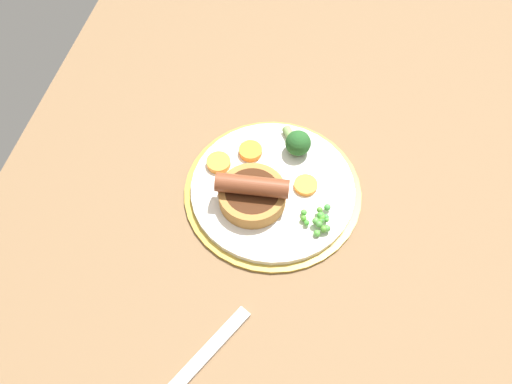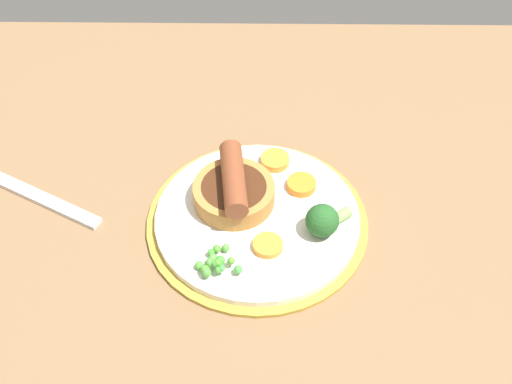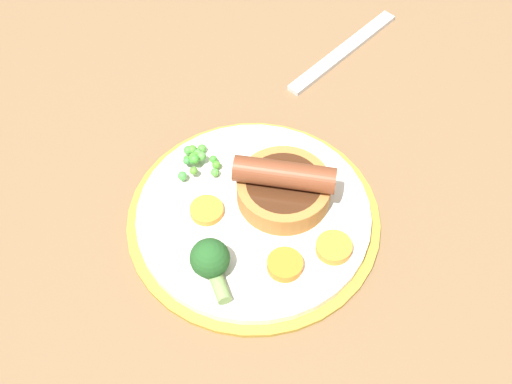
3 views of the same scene
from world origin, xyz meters
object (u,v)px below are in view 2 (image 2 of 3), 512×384
at_px(broccoli_floret_near, 324,220).
at_px(carrot_slice_3, 275,160).
at_px(pea_pile, 216,262).
at_px(carrot_slice_0, 301,185).
at_px(dinner_plate, 257,221).
at_px(carrot_slice_2, 268,245).
at_px(fork, 36,196).
at_px(sausage_pudding, 237,190).

relative_size(broccoli_floret_near, carrot_slice_3, 1.58).
height_order(pea_pile, carrot_slice_0, pea_pile).
xyz_separation_m(dinner_plate, carrot_slice_0, (-0.05, -0.04, 0.01)).
distance_m(dinner_plate, pea_pile, 0.09).
bearing_deg(carrot_slice_3, carrot_slice_2, 86.20).
bearing_deg(fork, carrot_slice_3, -142.35).
relative_size(dinner_plate, pea_pile, 4.94).
bearing_deg(fork, broccoli_floret_near, -161.66).
relative_size(broccoli_floret_near, carrot_slice_2, 1.65).
distance_m(carrot_slice_2, fork, 0.28).
height_order(dinner_plate, pea_pile, pea_pile).
bearing_deg(dinner_plate, carrot_slice_3, -103.54).
bearing_deg(carrot_slice_3, carrot_slice_0, 127.44).
distance_m(broccoli_floret_near, carrot_slice_3, 0.12).
height_order(broccoli_floret_near, fork, broccoli_floret_near).
relative_size(dinner_plate, sausage_pudding, 2.50).
bearing_deg(carrot_slice_3, fork, 9.49).
bearing_deg(sausage_pudding, dinner_plate, -141.44).
bearing_deg(pea_pile, carrot_slice_0, -128.47).
xyz_separation_m(pea_pile, fork, (0.22, -0.11, -0.02)).
distance_m(sausage_pudding, carrot_slice_3, 0.08).
height_order(sausage_pudding, carrot_slice_3, sausage_pudding).
bearing_deg(fork, sausage_pudding, -155.28).
relative_size(carrot_slice_2, carrot_slice_3, 0.95).
bearing_deg(carrot_slice_0, broccoli_floret_near, 108.43).
height_order(carrot_slice_0, carrot_slice_3, same).
bearing_deg(carrot_slice_3, dinner_plate, 76.46).
relative_size(sausage_pudding, carrot_slice_2, 3.06).
bearing_deg(broccoli_floret_near, carrot_slice_2, -13.98).
xyz_separation_m(dinner_plate, broccoli_floret_near, (-0.07, 0.02, 0.03)).
bearing_deg(carrot_slice_3, pea_pile, 68.29).
bearing_deg(carrot_slice_2, sausage_pudding, -62.88).
xyz_separation_m(pea_pile, carrot_slice_3, (-0.06, -0.16, -0.01)).
bearing_deg(fork, carrot_slice_0, -150.55).
distance_m(pea_pile, fork, 0.24).
relative_size(sausage_pudding, carrot_slice_0, 2.98).
bearing_deg(dinner_plate, fork, -8.20).
bearing_deg(sausage_pudding, pea_pile, 162.60).
distance_m(sausage_pudding, pea_pile, 0.10).
distance_m(broccoli_floret_near, carrot_slice_2, 0.07).
bearing_deg(sausage_pudding, fork, 80.52).
xyz_separation_m(pea_pile, broccoli_floret_near, (-0.11, -0.05, 0.01)).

